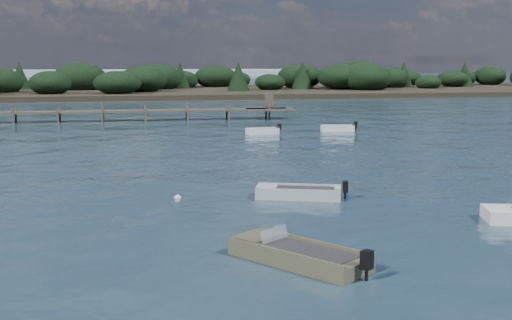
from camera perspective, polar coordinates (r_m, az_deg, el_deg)
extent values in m
plane|color=#182A38|center=(79.36, -3.44, 4.43)|extent=(400.00, 400.00, 0.00)
cube|color=silver|center=(56.40, 7.25, 2.64)|extent=(2.90, 1.41, 0.65)
cube|color=silver|center=(56.15, 6.19, 3.02)|extent=(0.78, 1.07, 0.13)
cube|color=#242427|center=(56.41, 7.48, 2.95)|extent=(1.99, 1.09, 0.11)
cube|color=silver|center=(55.87, 7.36, 2.97)|extent=(2.79, 0.41, 0.13)
cube|color=silver|center=(56.85, 7.15, 3.08)|extent=(2.79, 0.41, 0.13)
cube|color=black|center=(56.69, 8.85, 3.14)|extent=(0.29, 0.34, 0.51)
cylinder|color=black|center=(56.74, 8.84, 2.69)|extent=(0.10, 0.10, 0.51)
cube|color=silver|center=(26.57, 20.76, -4.15)|extent=(1.35, 1.64, 0.12)
cube|color=silver|center=(53.88, 0.57, 2.41)|extent=(2.78, 1.41, 0.62)
cube|color=silver|center=(53.52, -0.45, 2.76)|extent=(0.76, 1.04, 0.12)
cube|color=#242427|center=(53.91, 0.79, 2.73)|extent=(1.91, 1.09, 0.11)
cube|color=silver|center=(53.38, 0.74, 2.75)|extent=(2.65, 0.46, 0.12)
cube|color=silver|center=(54.29, 0.41, 2.85)|extent=(2.65, 0.46, 0.12)
cube|color=black|center=(54.33, 2.10, 2.96)|extent=(0.29, 0.33, 0.49)
cylinder|color=black|center=(54.38, 2.10, 2.52)|extent=(0.10, 0.10, 0.49)
cube|color=#A2A7A9|center=(29.12, 3.80, -3.19)|extent=(4.05, 2.56, 0.63)
cube|color=#A2A7A9|center=(29.17, 0.98, -2.41)|extent=(1.27, 1.52, 0.13)
cube|color=#242427|center=(29.04, 4.40, -2.63)|extent=(2.81, 1.91, 0.11)
cube|color=#A2A7A9|center=(28.39, 3.71, -2.74)|extent=(3.63, 1.29, 0.13)
cube|color=#A2A7A9|center=(29.69, 3.90, -2.23)|extent=(3.63, 1.29, 0.13)
cube|color=black|center=(28.95, 7.95, -2.36)|extent=(0.34, 0.37, 0.50)
cylinder|color=black|center=(29.04, 7.93, -3.20)|extent=(0.11, 0.11, 0.50)
cube|color=brown|center=(20.01, 3.79, -8.82)|extent=(4.02, 4.55, 0.68)
cube|color=brown|center=(20.94, 0.13, -6.86)|extent=(1.83, 1.75, 0.14)
cube|color=#242427|center=(19.71, 4.62, -8.14)|extent=(2.89, 3.21, 0.12)
cube|color=brown|center=(19.32, 2.38, -8.23)|extent=(2.80, 3.62, 0.14)
cube|color=brown|center=(20.48, 5.14, -7.26)|extent=(2.80, 3.62, 0.14)
cube|color=black|center=(18.52, 9.82, -8.74)|extent=(0.43, 0.42, 0.53)
cylinder|color=black|center=(18.66, 9.79, -10.11)|extent=(0.14, 0.14, 0.53)
cube|color=silver|center=(20.43, 1.63, -6.59)|extent=(1.04, 0.84, 0.41)
sphere|color=silver|center=(29.20, -6.98, -3.38)|extent=(0.32, 0.32, 0.32)
cube|color=#4F453A|center=(68.12, 1.16, 4.55)|extent=(5.00, 3.20, 0.18)
cube|color=#4F453A|center=(68.06, 1.16, 5.30)|extent=(0.80, 0.80, 1.60)
cylinder|color=#4F453A|center=(66.99, -20.82, 3.38)|extent=(0.20, 0.20, 2.20)
cylinder|color=#4F453A|center=(68.67, -20.57, 3.51)|extent=(0.20, 0.20, 2.20)
cylinder|color=#4F453A|center=(66.36, -17.19, 3.51)|extent=(0.20, 0.20, 2.20)
cylinder|color=#4F453A|center=(68.05, -17.03, 3.65)|extent=(0.20, 0.20, 2.20)
cylinder|color=#4F453A|center=(66.00, -13.50, 3.64)|extent=(0.20, 0.20, 2.20)
cylinder|color=#4F453A|center=(67.70, -13.43, 3.77)|extent=(0.20, 0.20, 2.20)
cylinder|color=#4F453A|center=(65.92, -9.79, 3.75)|extent=(0.20, 0.20, 2.20)
cylinder|color=#4F453A|center=(67.62, -9.81, 3.88)|extent=(0.20, 0.20, 2.20)
cylinder|color=#4F453A|center=(66.11, -6.08, 3.84)|extent=(0.20, 0.20, 2.20)
cylinder|color=#4F453A|center=(67.81, -6.20, 3.97)|extent=(0.20, 0.20, 2.20)
cylinder|color=#4F453A|center=(66.57, -2.41, 3.92)|extent=(0.20, 0.20, 2.20)
cylinder|color=#4F453A|center=(68.26, -2.62, 4.04)|extent=(0.20, 0.20, 2.20)
cylinder|color=#4F453A|center=(67.31, 1.19, 3.98)|extent=(0.20, 0.20, 2.20)
cylinder|color=#4F453A|center=(68.98, 0.90, 4.10)|extent=(0.20, 0.20, 2.20)
cube|color=black|center=(123.66, 5.84, 6.00)|extent=(190.00, 40.00, 1.60)
ellipsoid|color=black|center=(123.55, 5.86, 7.30)|extent=(180.50, 36.00, 4.40)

